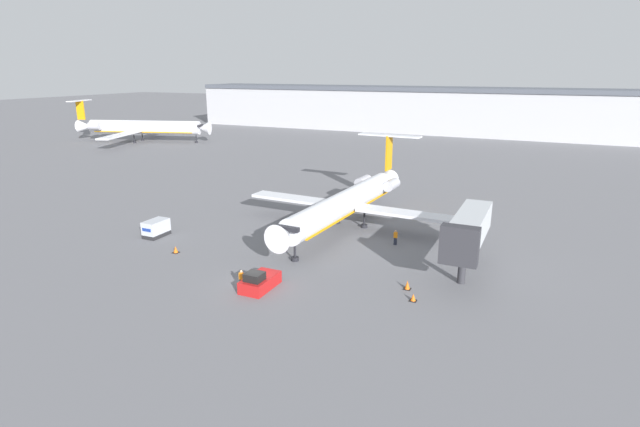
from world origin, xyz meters
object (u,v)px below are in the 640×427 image
object	(u,v)px
traffic_cone_left	(176,250)
jet_bridge	(469,230)
worker_by_wing	(395,237)
luggage_cart	(156,228)
airplane_parked_far_left	(141,127)
worker_near_tug	(241,279)
airplane_main	(347,201)
traffic_cone_right	(407,285)
pushback_tug	(260,281)
traffic_cone_mid	(413,297)

from	to	relation	value
traffic_cone_left	jet_bridge	xyz separation A→B (m)	(28.82, 7.08, 4.09)
worker_by_wing	traffic_cone_left	distance (m)	23.82
luggage_cart	airplane_parked_far_left	bearing A→B (deg)	134.88
traffic_cone_left	worker_near_tug	bearing A→B (deg)	-21.72
airplane_main	airplane_parked_far_left	size ratio (longest dim) A/B	0.84
traffic_cone_right	pushback_tug	bearing A→B (deg)	-155.89
traffic_cone_left	traffic_cone_right	world-z (taller)	traffic_cone_right
worker_by_wing	jet_bridge	bearing A→B (deg)	-31.70
luggage_cart	jet_bridge	xyz separation A→B (m)	(34.52, 3.71, 3.48)
worker_by_wing	traffic_cone_mid	distance (m)	14.00
traffic_cone_left	traffic_cone_right	xyz separation A→B (m)	(24.75, 1.45, 0.02)
pushback_tug	traffic_cone_right	distance (m)	13.08
pushback_tug	traffic_cone_right	world-z (taller)	pushback_tug
pushback_tug	worker_near_tug	bearing A→B (deg)	-157.86
worker_by_wing	traffic_cone_mid	size ratio (longest dim) A/B	2.62
airplane_main	luggage_cart	size ratio (longest dim) A/B	10.25
luggage_cart	worker_by_wing	size ratio (longest dim) A/B	1.78
worker_by_wing	traffic_cone_left	size ratio (longest dim) A/B	2.29
traffic_cone_left	traffic_cone_right	size ratio (longest dim) A/B	0.94
worker_by_wing	jet_bridge	xyz separation A→B (m)	(8.42, -5.20, 3.56)
worker_near_tug	traffic_cone_mid	world-z (taller)	worker_near_tug
traffic_cone_right	traffic_cone_left	bearing A→B (deg)	-176.65
traffic_cone_right	airplane_parked_far_left	world-z (taller)	airplane_parked_far_left
worker_by_wing	traffic_cone_mid	xyz separation A→B (m)	(5.42, -12.90, -0.58)
traffic_cone_left	airplane_parked_far_left	xyz separation A→B (m)	(-64.98, 62.90, 3.54)
worker_near_tug	worker_by_wing	world-z (taller)	worker_by_wing
luggage_cart	worker_near_tug	size ratio (longest dim) A/B	1.79
worker_near_tug	traffic_cone_right	size ratio (longest dim) A/B	2.14
pushback_tug	traffic_cone_left	world-z (taller)	pushback_tug
pushback_tug	traffic_cone_mid	world-z (taller)	pushback_tug
traffic_cone_mid	airplane_parked_far_left	world-z (taller)	airplane_parked_far_left
pushback_tug	traffic_cone_mid	xyz separation A→B (m)	(13.01, 3.27, -0.35)
traffic_cone_mid	worker_by_wing	bearing A→B (deg)	112.79
traffic_cone_left	airplane_parked_far_left	size ratio (longest dim) A/B	0.02
luggage_cart	traffic_cone_left	bearing A→B (deg)	-30.63
luggage_cart	airplane_parked_far_left	world-z (taller)	airplane_parked_far_left
worker_by_wing	airplane_parked_far_left	distance (m)	99.30
luggage_cart	traffic_cone_right	xyz separation A→B (m)	(30.44, -1.92, -0.59)
airplane_main	worker_by_wing	size ratio (longest dim) A/B	18.21
airplane_main	jet_bridge	size ratio (longest dim) A/B	2.63
worker_near_tug	traffic_cone_mid	distance (m)	15.04
pushback_tug	traffic_cone_right	bearing A→B (deg)	24.11
airplane_main	traffic_cone_mid	distance (m)	21.00
traffic_cone_left	pushback_tug	bearing A→B (deg)	-16.89
pushback_tug	worker_by_wing	distance (m)	17.86
airplane_parked_far_left	luggage_cart	bearing A→B (deg)	-45.12
worker_by_wing	traffic_cone_right	distance (m)	11.68
pushback_tug	airplane_parked_far_left	distance (m)	102.58
pushback_tug	traffic_cone_left	size ratio (longest dim) A/B	5.49
luggage_cart	traffic_cone_mid	xyz separation A→B (m)	(31.52, -3.99, -0.66)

